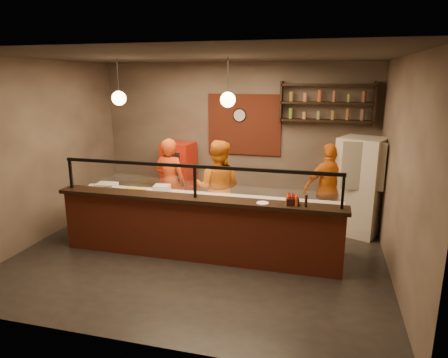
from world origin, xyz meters
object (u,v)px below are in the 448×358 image
(wall_clock, at_px, (240,115))
(pizza_dough, at_px, (218,197))
(cook_right, at_px, (329,189))
(cook_mid, at_px, (218,188))
(condiment_caddy, at_px, (292,201))
(fridge, at_px, (360,186))
(red_cooler, at_px, (179,176))
(pepper_mill, at_px, (306,201))
(cook_left, at_px, (170,183))

(wall_clock, xyz_separation_m, pizza_dough, (0.11, -2.18, -1.19))
(wall_clock, bearing_deg, cook_right, -27.16)
(cook_mid, relative_size, condiment_caddy, 9.67)
(cook_mid, bearing_deg, cook_right, -164.24)
(cook_mid, xyz_separation_m, pizza_dough, (0.16, -0.57, 0.01))
(cook_right, bearing_deg, wall_clock, -50.27)
(cook_mid, distance_m, cook_right, 2.09)
(fridge, bearing_deg, cook_right, -144.14)
(wall_clock, height_order, fridge, wall_clock)
(red_cooler, height_order, pepper_mill, red_cooler)
(wall_clock, bearing_deg, fridge, -19.28)
(fridge, xyz_separation_m, pizza_dough, (-2.39, -1.31, -0.01))
(condiment_caddy, bearing_deg, cook_right, 73.02)
(cook_mid, height_order, cook_right, cook_mid)
(pizza_dough, bearing_deg, cook_left, 147.63)
(cook_left, distance_m, red_cooler, 1.17)
(fridge, distance_m, pizza_dough, 2.73)
(cook_mid, bearing_deg, cook_left, -10.69)
(pepper_mill, bearing_deg, fridge, 65.34)
(cook_mid, xyz_separation_m, condiment_caddy, (1.46, -1.14, 0.21))
(fridge, distance_m, condiment_caddy, 2.18)
(wall_clock, bearing_deg, pizza_dough, -87.13)
(cook_right, bearing_deg, red_cooler, -35.06)
(wall_clock, height_order, pepper_mill, wall_clock)
(cook_mid, distance_m, pepper_mill, 2.06)
(pepper_mill, bearing_deg, cook_left, 153.00)
(cook_mid, distance_m, pizza_dough, 0.59)
(cook_right, height_order, pizza_dough, cook_right)
(red_cooler, xyz_separation_m, condiment_caddy, (2.73, -2.44, 0.36))
(wall_clock, distance_m, cook_mid, 2.01)
(wall_clock, bearing_deg, condiment_caddy, -62.82)
(condiment_caddy, height_order, pepper_mill, pepper_mill)
(pizza_dough, height_order, pepper_mill, pepper_mill)
(fridge, relative_size, pepper_mill, 10.34)
(wall_clock, relative_size, pizza_dough, 0.56)
(cook_right, distance_m, pizza_dough, 2.19)
(cook_right, xyz_separation_m, red_cooler, (-3.26, 0.69, -0.12))
(wall_clock, distance_m, cook_left, 2.16)
(cook_mid, xyz_separation_m, cook_right, (2.00, 0.61, -0.04))
(cook_left, bearing_deg, cook_mid, 176.94)
(red_cooler, relative_size, pepper_mill, 8.44)
(cook_mid, bearing_deg, red_cooler, -47.02)
(pizza_dough, relative_size, pepper_mill, 3.03)
(cook_left, height_order, condiment_caddy, cook_left)
(condiment_caddy, bearing_deg, red_cooler, 138.13)
(fridge, bearing_deg, cook_left, -148.00)
(red_cooler, distance_m, pepper_mill, 3.87)
(pepper_mill, bearing_deg, cook_right, 79.45)
(cook_left, distance_m, cook_right, 3.04)
(cook_mid, relative_size, red_cooler, 1.20)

